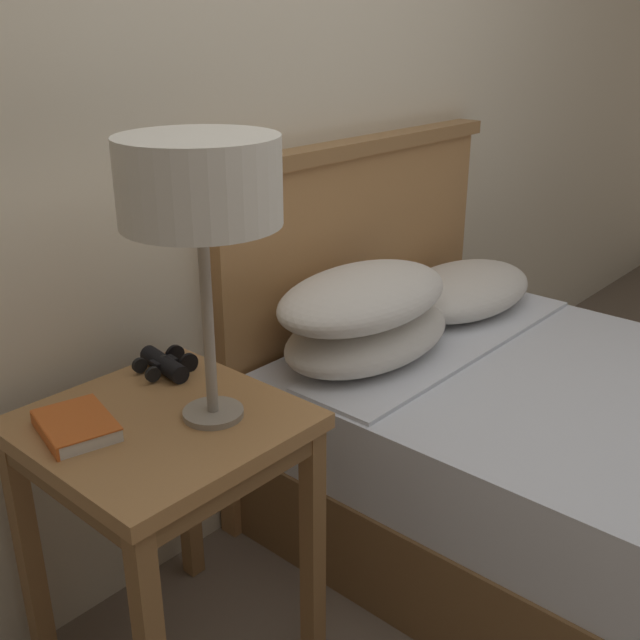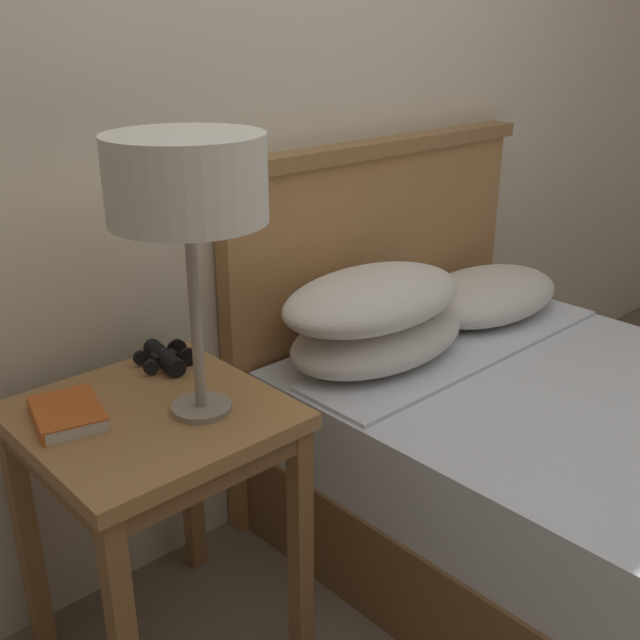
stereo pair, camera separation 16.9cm
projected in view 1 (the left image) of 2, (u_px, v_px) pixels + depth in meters
wall_back at (232, 87)px, 1.96m from camera, size 8.00×0.06×2.60m
nightstand at (164, 458)px, 1.63m from camera, size 0.53×0.53×0.68m
bed at (569, 456)px, 2.11m from camera, size 1.28×1.81×1.12m
table_lamp at (200, 186)px, 1.41m from camera, size 0.31×0.31×0.59m
book_on_nightstand at (75, 426)px, 1.53m from camera, size 0.17×0.21×0.03m
binoculars_pair at (165, 364)px, 1.78m from camera, size 0.15×0.16×0.05m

